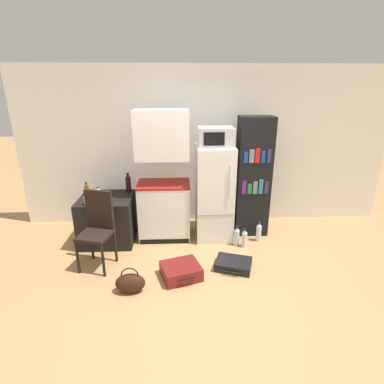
# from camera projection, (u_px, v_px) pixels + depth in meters

# --- Properties ---
(ground_plane) EXTENTS (24.00, 24.00, 0.00)m
(ground_plane) POSITION_uv_depth(u_px,v_px,m) (202.00, 284.00, 3.77)
(ground_plane) COLOR tan
(wall_back) EXTENTS (6.40, 0.10, 2.70)m
(wall_back) POSITION_uv_depth(u_px,v_px,m) (206.00, 147.00, 5.21)
(wall_back) COLOR white
(wall_back) RESTS_ON ground_plane
(side_table) EXTENTS (0.81, 0.76, 0.73)m
(side_table) POSITION_uv_depth(u_px,v_px,m) (108.00, 219.00, 4.73)
(side_table) COLOR black
(side_table) RESTS_ON ground_plane
(kitchen_hutch) EXTENTS (0.82, 0.57, 2.03)m
(kitchen_hutch) POSITION_uv_depth(u_px,v_px,m) (163.00, 181.00, 4.68)
(kitchen_hutch) COLOR white
(kitchen_hutch) RESTS_ON ground_plane
(refrigerator) EXTENTS (0.57, 0.64, 1.50)m
(refrigerator) POSITION_uv_depth(u_px,v_px,m) (214.00, 193.00, 4.75)
(refrigerator) COLOR white
(refrigerator) RESTS_ON ground_plane
(microwave) EXTENTS (0.52, 0.41, 0.28)m
(microwave) POSITION_uv_depth(u_px,v_px,m) (216.00, 137.00, 4.45)
(microwave) COLOR #B7B7BC
(microwave) RESTS_ON refrigerator
(bookshelf) EXTENTS (0.53, 0.38, 1.93)m
(bookshelf) POSITION_uv_depth(u_px,v_px,m) (253.00, 177.00, 4.82)
(bookshelf) COLOR black
(bookshelf) RESTS_ON ground_plane
(bottle_clear_short) EXTENTS (0.06, 0.06, 0.15)m
(bottle_clear_short) POSITION_uv_depth(u_px,v_px,m) (98.00, 193.00, 4.64)
(bottle_clear_short) COLOR silver
(bottle_clear_short) RESTS_ON side_table
(bottle_milk_white) EXTENTS (0.09, 0.09, 0.17)m
(bottle_milk_white) POSITION_uv_depth(u_px,v_px,m) (87.00, 200.00, 4.30)
(bottle_milk_white) COLOR white
(bottle_milk_white) RESTS_ON side_table
(bottle_wine_dark) EXTENTS (0.09, 0.09, 0.32)m
(bottle_wine_dark) POSITION_uv_depth(u_px,v_px,m) (128.00, 184.00, 4.82)
(bottle_wine_dark) COLOR black
(bottle_wine_dark) RESTS_ON side_table
(bottle_amber_beer) EXTENTS (0.07, 0.07, 0.21)m
(bottle_amber_beer) POSITION_uv_depth(u_px,v_px,m) (87.00, 190.00, 4.68)
(bottle_amber_beer) COLOR brown
(bottle_amber_beer) RESTS_ON side_table
(bowl) EXTENTS (0.17, 0.17, 0.05)m
(bowl) POSITION_uv_depth(u_px,v_px,m) (100.00, 201.00, 4.40)
(bowl) COLOR silver
(bowl) RESTS_ON side_table
(chair) EXTENTS (0.49, 0.49, 1.06)m
(chair) POSITION_uv_depth(u_px,v_px,m) (98.00, 223.00, 4.01)
(chair) COLOR black
(chair) RESTS_ON ground_plane
(suitcase_large_flat) EXTENTS (0.58, 0.54, 0.17)m
(suitcase_large_flat) POSITION_uv_depth(u_px,v_px,m) (181.00, 271.00, 3.88)
(suitcase_large_flat) COLOR maroon
(suitcase_large_flat) RESTS_ON ground_plane
(suitcase_small_flat) EXTENTS (0.56, 0.49, 0.12)m
(suitcase_small_flat) POSITION_uv_depth(u_px,v_px,m) (233.00, 264.00, 4.08)
(suitcase_small_flat) COLOR black
(suitcase_small_flat) RESTS_ON ground_plane
(handbag) EXTENTS (0.36, 0.20, 0.33)m
(handbag) POSITION_uv_depth(u_px,v_px,m) (130.00, 283.00, 3.59)
(handbag) COLOR #33190F
(handbag) RESTS_ON ground_plane
(water_bottle_front) EXTENTS (0.08, 0.08, 0.31)m
(water_bottle_front) POSITION_uv_depth(u_px,v_px,m) (244.00, 239.00, 4.60)
(water_bottle_front) COLOR silver
(water_bottle_front) RESTS_ON ground_plane
(water_bottle_middle) EXTENTS (0.08, 0.08, 0.33)m
(water_bottle_middle) POSITION_uv_depth(u_px,v_px,m) (259.00, 233.00, 4.78)
(water_bottle_middle) COLOR silver
(water_bottle_middle) RESTS_ON ground_plane
(water_bottle_back) EXTENTS (0.08, 0.08, 0.33)m
(water_bottle_back) POSITION_uv_depth(u_px,v_px,m) (237.00, 237.00, 4.65)
(water_bottle_back) COLOR silver
(water_bottle_back) RESTS_ON ground_plane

